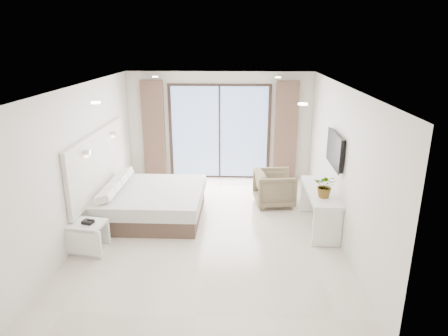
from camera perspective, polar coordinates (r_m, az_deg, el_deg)
The scene contains 8 objects.
ground at distance 7.62m, azimuth -1.86°, elevation -8.95°, with size 6.20×6.20×0.00m, color beige.
room_shell at distance 7.85m, azimuth -2.99°, elevation 4.19°, with size 4.62×6.22×2.72m.
bed at distance 8.21m, azimuth -10.52°, elevation -4.86°, with size 2.07×1.97×0.72m.
nightstand at distance 7.19m, azimuth -18.90°, elevation -9.34°, with size 0.64×0.56×0.53m.
phone at distance 7.03m, azimuth -18.87°, elevation -7.30°, with size 0.17×0.13×0.06m, color black.
console_desk at distance 7.72m, azimuth 13.55°, elevation -4.47°, with size 0.52×1.65×0.77m.
plant at distance 7.26m, azimuth 14.27°, elevation -2.83°, with size 0.39×0.43×0.34m, color #33662D.
armchair at distance 8.69m, azimuth 7.23°, elevation -2.62°, with size 0.80×0.75×0.83m, color #847656.
Camera 1 is at (0.54, -6.77, 3.45)m, focal length 32.00 mm.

